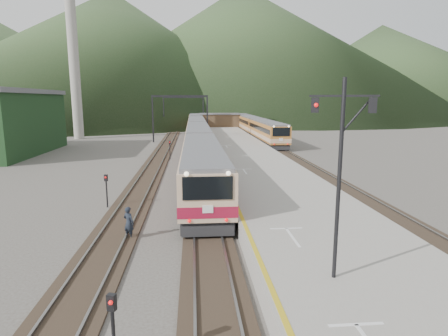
{
  "coord_description": "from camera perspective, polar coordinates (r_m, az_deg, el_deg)",
  "views": [
    {
      "loc": [
        -0.69,
        -10.0,
        7.23
      ],
      "look_at": [
        1.66,
        18.44,
        2.0
      ],
      "focal_mm": 30.0,
      "sensor_mm": 36.0,
      "label": 1
    }
  ],
  "objects": [
    {
      "name": "track_main",
      "position": [
        50.52,
        -3.91,
        2.21
      ],
      "size": [
        2.6,
        200.0,
        0.23
      ],
      "color": "black",
      "rests_on": "ground"
    },
    {
      "name": "track_far",
      "position": [
        50.69,
        -9.57,
        2.11
      ],
      "size": [
        2.6,
        200.0,
        0.23
      ],
      "color": "black",
      "rests_on": "ground"
    },
    {
      "name": "track_second",
      "position": [
        51.96,
        8.89,
        2.33
      ],
      "size": [
        2.6,
        200.0,
        0.23
      ],
      "color": "black",
      "rests_on": "ground"
    },
    {
      "name": "platform",
      "position": [
        48.88,
        2.71,
        2.45
      ],
      "size": [
        8.0,
        100.0,
        1.0
      ],
      "primitive_type": "cube",
      "color": "gray",
      "rests_on": "ground"
    },
    {
      "name": "gantry_near",
      "position": [
        65.06,
        -6.72,
        8.86
      ],
      "size": [
        9.55,
        0.25,
        8.0
      ],
      "color": "black",
      "rests_on": "ground"
    },
    {
      "name": "gantry_far",
      "position": [
        90.04,
        -6.19,
        9.27
      ],
      "size": [
        9.55,
        0.25,
        8.0
      ],
      "color": "black",
      "rests_on": "ground"
    },
    {
      "name": "smokestack",
      "position": [
        75.49,
        -21.95,
        15.56
      ],
      "size": [
        1.8,
        1.8,
        30.0
      ],
      "primitive_type": "cylinder",
      "color": "#9E998E",
      "rests_on": "ground"
    },
    {
      "name": "station_shed",
      "position": [
        88.35,
        -0.65,
        7.35
      ],
      "size": [
        9.4,
        4.4,
        3.1
      ],
      "color": "#4E3B27",
      "rests_on": "platform"
    },
    {
      "name": "hill_a",
      "position": [
        205.1,
        -16.44,
        16.35
      ],
      "size": [
        180.0,
        180.0,
        60.0
      ],
      "primitive_type": "cone",
      "color": "#25411C",
      "rests_on": "ground"
    },
    {
      "name": "hill_b",
      "position": [
        243.84,
        2.65,
        17.5
      ],
      "size": [
        220.0,
        220.0,
        75.0
      ],
      "primitive_type": "cone",
      "color": "#25411C",
      "rests_on": "ground"
    },
    {
      "name": "hill_c",
      "position": [
        246.92,
        22.59,
        13.73
      ],
      "size": [
        160.0,
        160.0,
        50.0
      ],
      "primitive_type": "cone",
      "color": "#25411C",
      "rests_on": "ground"
    },
    {
      "name": "main_train",
      "position": [
        61.22,
        -4.09,
        5.58
      ],
      "size": [
        3.11,
        85.25,
        3.8
      ],
      "color": "tan",
      "rests_on": "track_main"
    },
    {
      "name": "second_train",
      "position": [
        82.62,
        3.78,
        6.76
      ],
      "size": [
        2.98,
        61.06,
        3.63
      ],
      "color": "#AD6C2E",
      "rests_on": "track_second"
    },
    {
      "name": "signal_mast",
      "position": [
        13.16,
        17.3,
        1.22
      ],
      "size": [
        2.09,
        0.86,
        6.95
      ],
      "color": "black",
      "rests_on": "platform"
    },
    {
      "name": "short_signal_a",
      "position": [
        11.0,
        -16.58,
        -21.68
      ],
      "size": [
        0.26,
        0.23,
        2.27
      ],
      "color": "black",
      "rests_on": "ground"
    },
    {
      "name": "short_signal_b",
      "position": [
        46.4,
        -8.26,
        3.13
      ],
      "size": [
        0.24,
        0.19,
        2.27
      ],
      "color": "black",
      "rests_on": "ground"
    },
    {
      "name": "short_signal_c",
      "position": [
        26.5,
        -17.48,
        -2.67
      ],
      "size": [
        0.24,
        0.19,
        2.27
      ],
      "color": "black",
      "rests_on": "ground"
    },
    {
      "name": "worker",
      "position": [
        20.43,
        -14.31,
        -8.08
      ],
      "size": [
        0.76,
        0.69,
        1.74
      ],
      "primitive_type": "imported",
      "rotation": [
        0.0,
        0.0,
        2.58
      ],
      "color": "black",
      "rests_on": "ground"
    }
  ]
}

